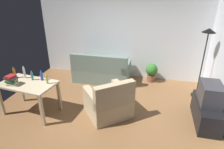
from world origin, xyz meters
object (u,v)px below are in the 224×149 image
object	(u,v)px
tv	(211,94)
bottle_blue	(42,76)
couch	(101,72)
armchair	(109,103)
torchiere_lamp	(206,45)
potted_plant	(151,71)
bottle_squat	(47,79)
bottle_amber	(14,73)
bottle_clear	(24,73)
bottle_tall	(32,76)
book_stack	(11,80)
desk	(28,87)
tv_stand	(206,112)

from	to	relation	value
tv	bottle_blue	bearing A→B (deg)	95.14
couch	armchair	bearing A→B (deg)	111.55
torchiere_lamp	potted_plant	distance (m)	1.76
bottle_squat	tv	bearing A→B (deg)	7.69
torchiere_lamp	bottle_blue	size ratio (longest dim) A/B	7.84
tv	bottle_squat	xyz separation A→B (m)	(-3.41, -0.46, 0.17)
bottle_amber	bottle_clear	xyz separation A→B (m)	(0.23, 0.05, 0.01)
bottle_squat	bottle_amber	bearing A→B (deg)	174.03
bottle_amber	bottle_tall	size ratio (longest dim) A/B	1.23
potted_plant	book_stack	distance (m)	3.81
tv	desk	size ratio (longest dim) A/B	0.47
desk	book_stack	distance (m)	0.38
bottle_amber	bottle_squat	xyz separation A→B (m)	(0.88, -0.09, -0.01)
tv	bottle_amber	size ratio (longest dim) A/B	2.24
potted_plant	tv_stand	bearing A→B (deg)	-54.77
couch	bottle_squat	world-z (taller)	bottle_squat
couch	potted_plant	world-z (taller)	couch
bottle_blue	couch	bearing A→B (deg)	63.64
bottle_amber	tv_stand	bearing A→B (deg)	4.90
tv_stand	tv	world-z (taller)	tv
torchiere_lamp	armchair	bearing A→B (deg)	-146.64
torchiere_lamp	bottle_tall	distance (m)	4.16
bottle_amber	bottle_blue	bearing A→B (deg)	3.61
bottle_tall	book_stack	size ratio (longest dim) A/B	0.81
tv	bottle_amber	xyz separation A→B (m)	(-4.29, -0.37, 0.18)
armchair	bottle_amber	world-z (taller)	bottle_amber
desk	bottle_blue	xyz separation A→B (m)	(0.24, 0.21, 0.21)
tv_stand	bottle_squat	distance (m)	3.49
book_stack	bottle_squat	bearing A→B (deg)	17.01
tv	book_stack	xyz separation A→B (m)	(-4.13, -0.68, 0.17)
tv_stand	bottle_tall	size ratio (longest dim) A/B	5.04
bottle_squat	potted_plant	bearing A→B (deg)	45.67
tv_stand	book_stack	world-z (taller)	book_stack
bottle_tall	tv	bearing A→B (deg)	5.52
tv_stand	bottle_squat	world-z (taller)	bottle_squat
potted_plant	bottle_blue	size ratio (longest dim) A/B	2.47
couch	bottle_squat	xyz separation A→B (m)	(-0.66, -1.90, 0.56)
bottle_amber	book_stack	distance (m)	0.35
couch	potted_plant	distance (m)	1.53
tv_stand	bottle_amber	size ratio (longest dim) A/B	4.10
potted_plant	bottle_blue	xyz separation A→B (m)	(-2.38, -2.08, 0.53)
couch	tv	size ratio (longest dim) A/B	2.81
torchiere_lamp	desk	distance (m)	4.27
tv_stand	tv	bearing A→B (deg)	-90.00
desk	potted_plant	size ratio (longest dim) A/B	2.23
tv	bottle_blue	distance (m)	3.64
torchiere_lamp	bottle_tall	world-z (taller)	torchiere_lamp
torchiere_lamp	bottle_blue	world-z (taller)	torchiere_lamp
torchiere_lamp	bottle_amber	xyz separation A→B (m)	(-4.29, -1.51, -0.53)
couch	book_stack	world-z (taller)	book_stack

